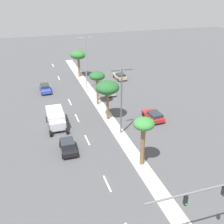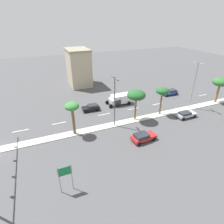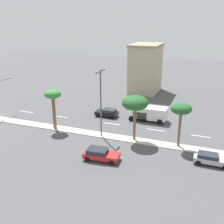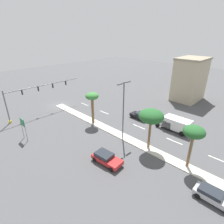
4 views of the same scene
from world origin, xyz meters
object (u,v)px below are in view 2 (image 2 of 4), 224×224
object	(u,v)px
palm_tree_left	(220,83)
palm_tree_center	(136,95)
sedan_red_front	(143,137)
sedan_silver_center	(186,114)
palm_tree_trailing	(162,92)
box_truck	(120,99)
directional_road_sign	(65,174)
street_lamp_leading	(194,82)
street_lamp_inboard	(115,98)
sedan_black_inboard	(91,107)
palm_tree_rear	(72,108)
sedan_blue_near	(170,92)
commercial_building	(79,67)

from	to	relation	value
palm_tree_left	palm_tree_center	bearing A→B (deg)	-90.28
sedan_red_front	sedan_silver_center	xyz separation A→B (m)	(-3.58, 12.64, -0.03)
palm_tree_trailing	box_truck	world-z (taller)	palm_tree_trailing
directional_road_sign	palm_tree_trailing	size ratio (longest dim) A/B	0.63
street_lamp_leading	palm_tree_trailing	bearing A→B (deg)	-89.72
palm_tree_trailing	street_lamp_inboard	xyz separation A→B (m)	(0.52, -10.96, 0.54)
palm_tree_center	sedan_silver_center	distance (m)	11.89
palm_tree_trailing	sedan_red_front	distance (m)	11.76
palm_tree_trailing	sedan_black_inboard	world-z (taller)	palm_tree_trailing
palm_tree_trailing	street_lamp_inboard	size ratio (longest dim) A/B	0.63
palm_tree_left	street_lamp_inboard	size ratio (longest dim) A/B	0.63
palm_tree_rear	sedan_black_inboard	bearing A→B (deg)	144.82
palm_tree_trailing	palm_tree_rear	bearing A→B (deg)	-88.76
sedan_silver_center	palm_tree_trailing	bearing A→B (deg)	-128.21
palm_tree_rear	sedan_silver_center	distance (m)	23.65
palm_tree_rear	palm_tree_center	size ratio (longest dim) A/B	0.97
sedan_red_front	palm_tree_center	bearing A→B (deg)	162.14
sedan_red_front	box_truck	distance (m)	15.25
sedan_blue_near	sedan_black_inboard	bearing A→B (deg)	-88.06
sedan_blue_near	street_lamp_inboard	bearing A→B (deg)	-66.61
palm_tree_center	sedan_silver_center	xyz separation A→B (m)	(3.37, 10.40, -4.69)
palm_tree_center	box_truck	world-z (taller)	palm_tree_center
commercial_building	sedan_blue_near	world-z (taller)	commercial_building
sedan_silver_center	sedan_red_front	bearing A→B (deg)	-74.19
street_lamp_inboard	palm_tree_trailing	bearing A→B (deg)	92.71
palm_tree_rear	palm_tree_trailing	distance (m)	18.78
directional_road_sign	palm_tree_trailing	world-z (taller)	palm_tree_trailing
directional_road_sign	palm_tree_rear	world-z (taller)	palm_tree_rear
sedan_black_inboard	street_lamp_inboard	bearing A→B (deg)	15.42
commercial_building	box_truck	xyz separation A→B (m)	(17.79, 5.35, -4.11)
commercial_building	palm_tree_left	bearing A→B (deg)	46.93
directional_road_sign	street_lamp_leading	xyz separation A→B (m)	(-12.28, 30.74, 3.41)
directional_road_sign	palm_tree_left	distance (m)	40.84
palm_tree_trailing	palm_tree_left	size ratio (longest dim) A/B	0.99
directional_road_sign	palm_tree_rear	size ratio (longest dim) A/B	0.61
palm_tree_center	box_truck	bearing A→B (deg)	178.07
sedan_blue_near	sedan_silver_center	xyz separation A→B (m)	(11.66, -5.18, -0.03)
commercial_building	street_lamp_inboard	xyz separation A→B (m)	(26.41, 0.26, 0.34)
street_lamp_leading	sedan_black_inboard	world-z (taller)	street_lamp_leading
palm_tree_trailing	box_truck	bearing A→B (deg)	-144.08
street_lamp_inboard	sedan_black_inboard	size ratio (longest dim) A/B	2.45
sedan_red_front	box_truck	xyz separation A→B (m)	(-15.03, 2.51, 0.57)
sedan_black_inboard	sedan_silver_center	size ratio (longest dim) A/B	0.93
sedan_silver_center	box_truck	world-z (taller)	box_truck
commercial_building	sedan_silver_center	bearing A→B (deg)	27.89
directional_road_sign	sedan_blue_near	size ratio (longest dim) A/B	0.86
palm_tree_left	box_truck	world-z (taller)	palm_tree_left
palm_tree_trailing	sedan_silver_center	bearing A→B (deg)	51.79
palm_tree_trailing	sedan_silver_center	size ratio (longest dim) A/B	1.42
directional_road_sign	sedan_red_front	world-z (taller)	directional_road_sign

